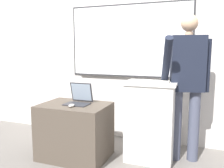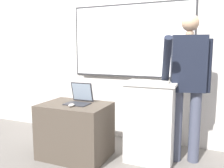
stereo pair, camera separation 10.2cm
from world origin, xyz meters
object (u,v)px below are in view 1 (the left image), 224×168
Objects in this scene: side_desk at (75,131)px; laptop at (80,97)px; person_presenter at (187,79)px; computer_mouse_by_laptop at (72,105)px; wireless_keyboard at (152,82)px; lectern_podium at (150,121)px.

side_desk is 0.43m from laptop.
person_presenter reaches higher than computer_mouse_by_laptop.
person_presenter is 4.44× the size of wireless_keyboard.
lectern_podium is at bearing 24.15° from computer_mouse_by_laptop.
computer_mouse_by_laptop is (-1.25, -0.53, -0.30)m from person_presenter.
lectern_podium is 1.17× the size of side_desk.
lectern_podium is at bearing -172.25° from person_presenter.
laptop is (0.04, 0.06, 0.42)m from side_desk.
wireless_keyboard is at bearing -67.84° from lectern_podium.
laptop is at bearing -167.76° from lectern_podium.
computer_mouse_by_laptop is (-0.00, -0.20, -0.06)m from laptop.
wireless_keyboard reaches higher than lectern_podium.
person_presenter is (0.40, 0.15, 0.51)m from lectern_podium.
person_presenter is at bearing 28.33° from wireless_keyboard.
wireless_keyboard is at bearing -164.65° from person_presenter.
laptop is (-0.85, -0.18, 0.28)m from lectern_podium.
lectern_podium is 2.47× the size of wireless_keyboard.
person_presenter is 0.43m from wireless_keyboard.
wireless_keyboard is (0.87, 0.13, 0.22)m from laptop.
laptop is (-1.25, -0.33, -0.24)m from person_presenter.
wireless_keyboard reaches higher than laptop.
person_presenter is at bearing 23.09° from computer_mouse_by_laptop.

